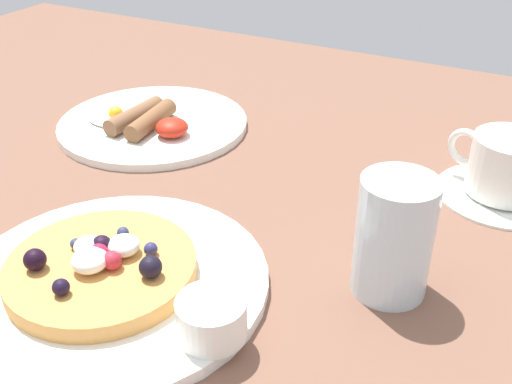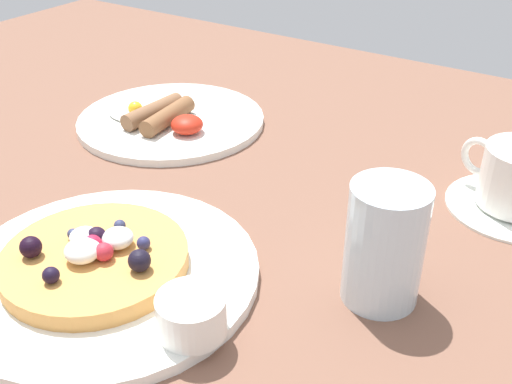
{
  "view_description": "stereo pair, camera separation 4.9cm",
  "coord_description": "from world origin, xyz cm",
  "px_view_note": "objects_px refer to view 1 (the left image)",
  "views": [
    {
      "loc": [
        28.46,
        -46.34,
        35.19
      ],
      "look_at": [
        4.07,
        -0.44,
        4.0
      ],
      "focal_mm": 43.02,
      "sensor_mm": 36.0,
      "label": 1
    },
    {
      "loc": [
        32.67,
        -43.84,
        35.19
      ],
      "look_at": [
        4.07,
        -0.44,
        4.0
      ],
      "focal_mm": 43.02,
      "sensor_mm": 36.0,
      "label": 2
    }
  ],
  "objects_px": {
    "syrup_ramekin": "(211,318)",
    "breakfast_plate": "(153,124)",
    "coffee_cup": "(508,164)",
    "water_glass": "(394,237)",
    "pancake_plate": "(114,282)",
    "coffee_saucer": "(502,193)"
  },
  "relations": [
    {
      "from": "coffee_cup",
      "to": "water_glass",
      "type": "bearing_deg",
      "value": -106.33
    },
    {
      "from": "pancake_plate",
      "to": "coffee_cup",
      "type": "distance_m",
      "value": 0.43
    },
    {
      "from": "syrup_ramekin",
      "to": "breakfast_plate",
      "type": "relative_size",
      "value": 0.22
    },
    {
      "from": "water_glass",
      "to": "syrup_ramekin",
      "type": "bearing_deg",
      "value": -127.16
    },
    {
      "from": "coffee_saucer",
      "to": "syrup_ramekin",
      "type": "bearing_deg",
      "value": -115.47
    },
    {
      "from": "breakfast_plate",
      "to": "coffee_cup",
      "type": "relative_size",
      "value": 2.24
    },
    {
      "from": "syrup_ramekin",
      "to": "coffee_saucer",
      "type": "height_order",
      "value": "syrup_ramekin"
    },
    {
      "from": "breakfast_plate",
      "to": "pancake_plate",
      "type": "bearing_deg",
      "value": -59.72
    },
    {
      "from": "breakfast_plate",
      "to": "syrup_ramekin",
      "type": "bearing_deg",
      "value": -47.5
    },
    {
      "from": "coffee_saucer",
      "to": "coffee_cup",
      "type": "distance_m",
      "value": 0.04
    },
    {
      "from": "breakfast_plate",
      "to": "coffee_saucer",
      "type": "xyz_separation_m",
      "value": [
        0.45,
        0.04,
        -0.0
      ]
    },
    {
      "from": "pancake_plate",
      "to": "syrup_ramekin",
      "type": "xyz_separation_m",
      "value": [
        0.11,
        -0.02,
        0.02
      ]
    },
    {
      "from": "water_glass",
      "to": "coffee_saucer",
      "type": "bearing_deg",
      "value": 73.24
    },
    {
      "from": "syrup_ramekin",
      "to": "coffee_saucer",
      "type": "xyz_separation_m",
      "value": [
        0.16,
        0.34,
        -0.03
      ]
    },
    {
      "from": "pancake_plate",
      "to": "coffee_cup",
      "type": "xyz_separation_m",
      "value": [
        0.28,
        0.32,
        0.03
      ]
    },
    {
      "from": "syrup_ramekin",
      "to": "coffee_cup",
      "type": "height_order",
      "value": "coffee_cup"
    },
    {
      "from": "syrup_ramekin",
      "to": "breakfast_plate",
      "type": "bearing_deg",
      "value": 132.5
    },
    {
      "from": "syrup_ramekin",
      "to": "coffee_cup",
      "type": "distance_m",
      "value": 0.38
    },
    {
      "from": "pancake_plate",
      "to": "water_glass",
      "type": "relative_size",
      "value": 2.51
    },
    {
      "from": "coffee_cup",
      "to": "syrup_ramekin",
      "type": "bearing_deg",
      "value": -115.23
    },
    {
      "from": "coffee_cup",
      "to": "breakfast_plate",
      "type": "bearing_deg",
      "value": -175.36
    },
    {
      "from": "syrup_ramekin",
      "to": "breakfast_plate",
      "type": "height_order",
      "value": "syrup_ramekin"
    }
  ]
}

